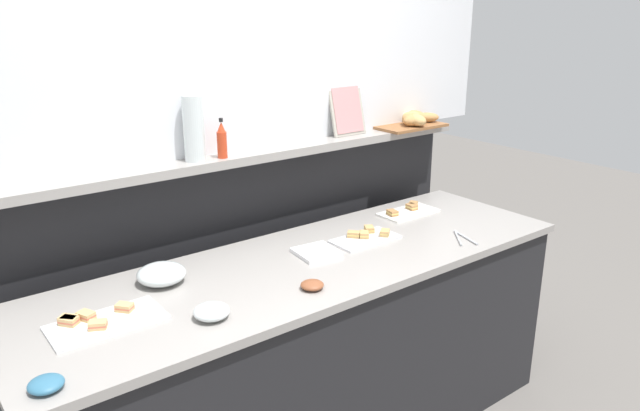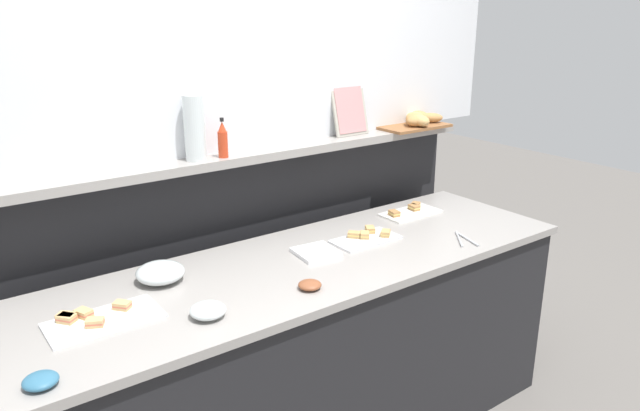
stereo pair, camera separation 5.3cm
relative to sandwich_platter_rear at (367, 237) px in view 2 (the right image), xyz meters
The scene contains 17 objects.
ground_plane 1.13m from the sandwich_platter_rear, 123.03° to the left, with size 12.00×12.00×0.00m, color slate.
buffet_counter 0.59m from the sandwich_platter_rear, behind, with size 2.45×0.74×0.90m.
back_ledge_unit 0.66m from the sandwich_platter_rear, 125.67° to the left, with size 2.59×0.22×1.28m.
upper_wall_panel 1.21m from the sandwich_platter_rear, 124.41° to the left, with size 3.19×0.08×1.32m, color white.
sandwich_platter_rear is the anchor object (origin of this frame).
sandwich_platter_front 0.44m from the sandwich_platter_rear, 19.48° to the left, with size 0.31×0.16×0.04m.
sandwich_platter_side 1.22m from the sandwich_platter_rear, behind, with size 0.37×0.20×0.04m.
glass_bowl_large 0.94m from the sandwich_platter_rear, behind, with size 0.19×0.19×0.07m.
glass_bowl_medium 0.94m from the sandwich_platter_rear, 165.64° to the right, with size 0.13×0.13×0.05m.
condiment_bowl_dark 0.57m from the sandwich_platter_rear, 152.61° to the right, with size 0.09×0.09×0.03m, color brown.
condiment_bowl_cream 1.50m from the sandwich_platter_rear, 167.75° to the right, with size 0.10×0.10×0.03m, color teal.
serving_tongs 0.44m from the sandwich_platter_rear, 36.23° to the right, with size 0.13×0.18×0.01m.
napkin_stack 0.29m from the sandwich_platter_rear, behind, with size 0.17×0.17×0.02m, color white.
hot_sauce_bottle 0.78m from the sandwich_platter_rear, 141.15° to the left, with size 0.04×0.04×0.18m.
bread_basket 0.91m from the sandwich_platter_rear, 30.23° to the left, with size 0.41×0.28×0.08m.
framed_picture 0.73m from the sandwich_platter_rear, 60.16° to the left, with size 0.21×0.08×0.26m.
water_carafe 0.91m from the sandwich_platter_rear, 145.40° to the left, with size 0.09×0.09×0.28m, color silver.
Camera 2 is at (-1.34, -1.91, 1.91)m, focal length 33.98 mm.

